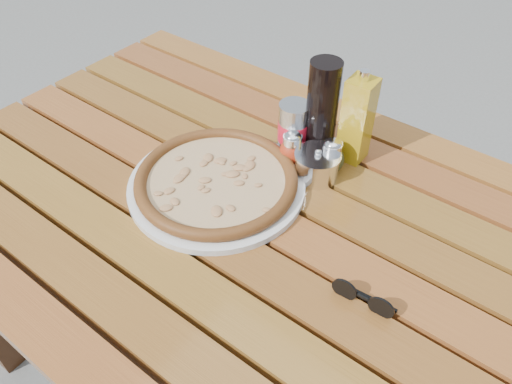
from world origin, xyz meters
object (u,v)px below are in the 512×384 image
Objects in this scene: table at (250,235)px; pepper_shaker at (292,149)px; sunglasses at (363,298)px; pizza at (216,180)px; parmesan_tin at (317,165)px; oregano_shaker at (332,156)px; olive_oil_cruet at (357,120)px; dark_bottle at (322,110)px; soda_can at (293,129)px; plate at (217,185)px.

pepper_shaker is at bearing 95.16° from table.
sunglasses reaches higher than table.
pizza is 3.31× the size of parmesan_tin.
oregano_shaker is at bearing 126.08° from sunglasses.
table is at bearing -107.43° from parmesan_tin.
olive_oil_cruet is (0.08, 0.26, 0.17)m from table.
soda_can is at bearing -148.31° from dark_bottle.
parmesan_tin is at bearing 72.57° from table.
olive_oil_cruet is (0.17, 0.26, 0.07)m from pizza.
parmesan_tin is at bearing -3.81° from pepper_shaker.
olive_oil_cruet is (0.09, 0.10, 0.06)m from pepper_shaker.
sunglasses is at bearing -47.27° from dark_bottle.
parmesan_tin reaches higher than sunglasses.
table is 17.07× the size of pepper_shaker.
soda_can is (0.05, 0.20, 0.05)m from plate.
olive_oil_cruet is at bearing 117.94° from sunglasses.
pepper_shaker is 0.15m from olive_oil_cruet.
dark_bottle reaches higher than table.
sunglasses is at bearing -49.79° from oregano_shaker.
plate is 4.39× the size of pepper_shaker.
oregano_shaker is 0.75× the size of sunglasses.
pepper_shaker is 0.37× the size of dark_bottle.
olive_oil_cruet is at bearing 28.29° from soda_can.
plate is 4.39× the size of oregano_shaker.
parmesan_tin is at bearing 131.85° from sunglasses.
olive_oil_cruet is at bearing 73.80° from table.
plate is 3.28× the size of sunglasses.
sunglasses is at bearing -44.02° from parmesan_tin.
oregano_shaker is at bearing 71.58° from table.
pepper_shaker is at bearing 138.37° from sunglasses.
pepper_shaker is 0.10m from dark_bottle.
oregano_shaker reaches higher than pizza.
parmesan_tin is (-0.01, -0.03, -0.01)m from oregano_shaker.
parmesan_tin is (0.09, -0.04, -0.03)m from soda_can.
plate is 0.24m from oregano_shaker.
dark_bottle is 1.83× the size of soda_can.
soda_can is at bearing 136.28° from sunglasses.
soda_can reaches higher than pizza.
dark_bottle is at bearing 128.60° from sunglasses.
olive_oil_cruet is (0.11, 0.06, 0.04)m from soda_can.
pepper_shaker is at bearing -132.84° from olive_oil_cruet.
soda_can is at bearing 122.29° from pepper_shaker.
sunglasses is at bearing -10.39° from pizza.
olive_oil_cruet reaches higher than pizza.
pepper_shaker is at bearing 64.50° from plate.
pizza is (0.00, -0.00, 0.02)m from plate.
pepper_shaker is at bearing 176.19° from parmesan_tin.
soda_can is (-0.10, 0.01, 0.02)m from oregano_shaker.
plate is 0.38m from sunglasses.
oregano_shaker is at bearing 66.95° from parmesan_tin.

